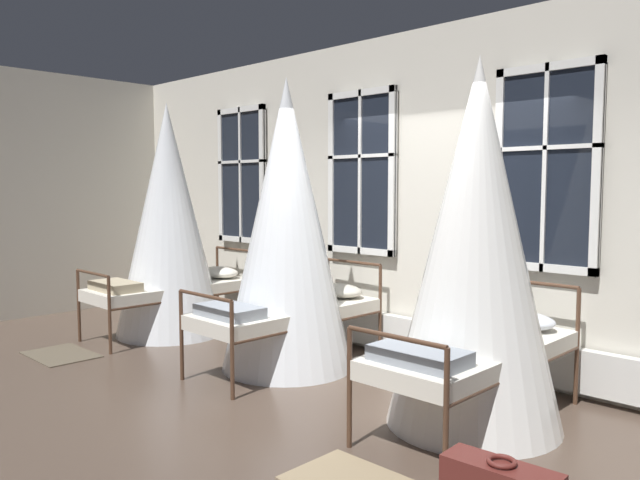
# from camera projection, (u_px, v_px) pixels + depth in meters

# --- Properties ---
(ground) EXTENTS (19.34, 19.34, 0.00)m
(ground) POSITION_uv_depth(u_px,v_px,m) (357.00, 396.00, 5.25)
(ground) COLOR #4C3D33
(back_wall_with_windows) EXTENTS (10.67, 0.10, 3.32)m
(back_wall_with_windows) POSITION_uv_depth(u_px,v_px,m) (448.00, 197.00, 6.07)
(back_wall_with_windows) COLOR beige
(back_wall_with_windows) RESTS_ON ground
(window_bank) EXTENTS (7.07, 0.10, 2.72)m
(window_bank) POSITION_uv_depth(u_px,v_px,m) (440.00, 262.00, 6.04)
(window_bank) COLOR black
(window_bank) RESTS_ON ground
(cot_first) EXTENTS (1.28, 1.96, 2.75)m
(cot_first) POSITION_uv_depth(u_px,v_px,m) (169.00, 223.00, 7.41)
(cot_first) COLOR #4C3323
(cot_first) RESTS_ON ground
(cot_second) EXTENTS (1.28, 1.96, 2.80)m
(cot_second) POSITION_uv_depth(u_px,v_px,m) (287.00, 229.00, 6.00)
(cot_second) COLOR #4C3323
(cot_second) RESTS_ON ground
(cot_third) EXTENTS (1.28, 1.95, 2.70)m
(cot_third) POSITION_uv_depth(u_px,v_px,m) (476.00, 250.00, 4.53)
(cot_third) COLOR #4C3323
(cot_third) RESTS_ON ground
(rug_first) EXTENTS (0.80, 0.56, 0.01)m
(rug_first) POSITION_uv_depth(u_px,v_px,m) (61.00, 355.00, 6.54)
(rug_first) COLOR brown
(rug_first) RESTS_ON ground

